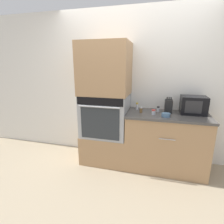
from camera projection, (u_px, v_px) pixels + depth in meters
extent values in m
plane|color=gray|center=(124.00, 172.00, 2.72)|extent=(12.00, 12.00, 0.00)
cube|color=silver|center=(132.00, 87.00, 2.98)|extent=(8.00, 0.05, 2.50)
cube|color=#A87F56|center=(106.00, 147.00, 3.03)|extent=(0.76, 0.60, 0.48)
cube|color=#9EA0A5|center=(105.00, 115.00, 2.88)|extent=(0.73, 0.59, 0.68)
cube|color=black|center=(99.00, 102.00, 2.52)|extent=(0.70, 0.01, 0.12)
cube|color=#33E54C|center=(99.00, 102.00, 2.52)|extent=(0.09, 0.00, 0.03)
cube|color=#282D33|center=(100.00, 123.00, 2.61)|extent=(0.60, 0.01, 0.50)
cylinder|color=#9EA0A5|center=(99.00, 107.00, 2.51)|extent=(0.62, 0.02, 0.02)
cube|color=#A87F56|center=(105.00, 69.00, 2.68)|extent=(0.76, 0.60, 0.79)
cube|color=#A87F56|center=(165.00, 143.00, 2.74)|extent=(1.19, 0.60, 0.87)
cube|color=#474442|center=(168.00, 115.00, 2.62)|extent=(1.21, 0.63, 0.03)
cylinder|color=#B7B7BC|center=(167.00, 139.00, 2.40)|extent=(0.22, 0.01, 0.01)
cube|color=black|center=(193.00, 105.00, 2.60)|extent=(0.36, 0.28, 0.27)
cube|color=#28282B|center=(193.00, 107.00, 2.47)|extent=(0.22, 0.01, 0.18)
cube|color=black|center=(168.00, 106.00, 2.67)|extent=(0.11, 0.15, 0.20)
cylinder|color=black|center=(167.00, 98.00, 2.64)|extent=(0.02, 0.02, 0.04)
cylinder|color=black|center=(169.00, 99.00, 2.64)|extent=(0.02, 0.02, 0.04)
cylinder|color=black|center=(171.00, 99.00, 2.63)|extent=(0.02, 0.02, 0.04)
cylinder|color=#517599|center=(166.00, 115.00, 2.48)|extent=(0.12, 0.12, 0.05)
cylinder|color=silver|center=(158.00, 110.00, 2.73)|extent=(0.04, 0.04, 0.07)
cylinder|color=black|center=(158.00, 107.00, 2.72)|extent=(0.04, 0.04, 0.02)
cylinder|color=brown|center=(141.00, 110.00, 2.69)|extent=(0.04, 0.04, 0.07)
cylinder|color=#B7B7BC|center=(141.00, 108.00, 2.67)|extent=(0.04, 0.04, 0.02)
cylinder|color=silver|center=(137.00, 107.00, 2.86)|extent=(0.04, 0.04, 0.09)
cylinder|color=gold|center=(137.00, 103.00, 2.84)|extent=(0.04, 0.04, 0.03)
cylinder|color=silver|center=(154.00, 113.00, 2.58)|extent=(0.06, 0.06, 0.06)
cylinder|color=red|center=(154.00, 110.00, 2.57)|extent=(0.05, 0.05, 0.02)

